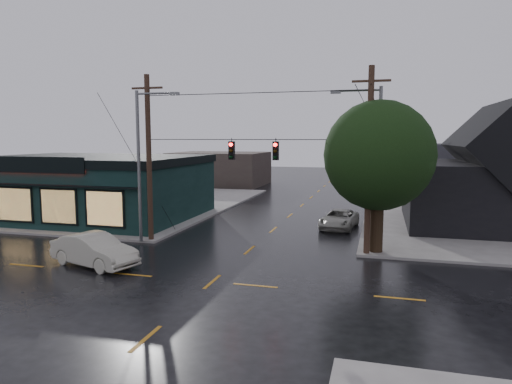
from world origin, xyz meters
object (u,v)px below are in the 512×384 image
(suv_silver, at_px, (339,219))
(utility_pole_nw, at_px, (151,241))
(corner_tree, at_px, (379,156))
(sedan_cream, at_px, (94,250))
(utility_pole_ne, at_px, (366,256))

(suv_silver, bearing_deg, utility_pole_nw, -139.43)
(corner_tree, distance_m, utility_pole_nw, 14.56)
(suv_silver, bearing_deg, sedan_cream, -123.58)
(corner_tree, bearing_deg, sedan_cream, -155.69)
(utility_pole_ne, distance_m, sedan_cream, 14.30)
(suv_silver, bearing_deg, corner_tree, -62.05)
(utility_pole_nw, relative_size, utility_pole_ne, 1.00)
(utility_pole_ne, relative_size, suv_silver, 2.14)
(corner_tree, height_order, sedan_cream, corner_tree)
(suv_silver, bearing_deg, utility_pole_ne, -66.95)
(corner_tree, xyz_separation_m, utility_pole_ne, (-0.50, -0.50, -5.43))
(sedan_cream, height_order, suv_silver, sedan_cream)
(corner_tree, bearing_deg, suv_silver, 111.12)
(utility_pole_nw, distance_m, utility_pole_ne, 13.00)
(sedan_cream, xyz_separation_m, suv_silver, (11.00, 12.92, -0.15))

